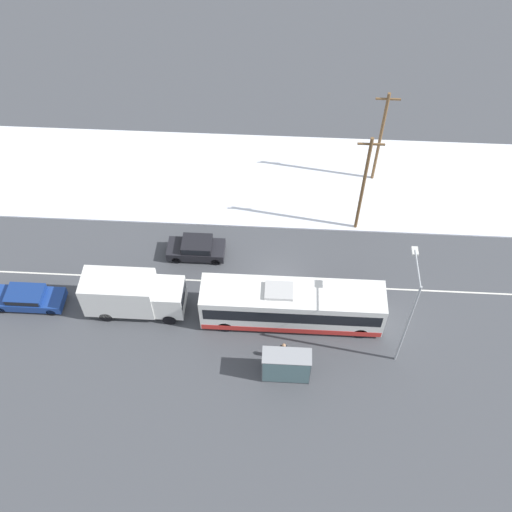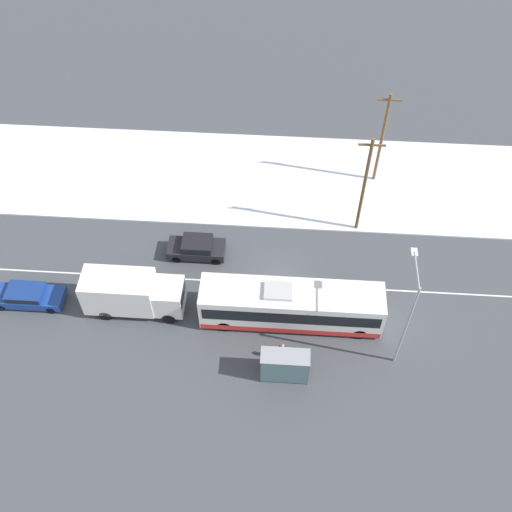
{
  "view_description": "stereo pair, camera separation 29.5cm",
  "coord_description": "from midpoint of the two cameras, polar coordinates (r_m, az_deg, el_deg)",
  "views": [
    {
      "loc": [
        -0.13,
        -24.95,
        33.89
      ],
      "look_at": [
        -1.58,
        1.31,
        1.4
      ],
      "focal_mm": 42.0,
      "sensor_mm": 36.0,
      "label": 1
    },
    {
      "loc": [
        0.17,
        -24.93,
        33.89
      ],
      "look_at": [
        -1.58,
        1.31,
        1.4
      ],
      "focal_mm": 42.0,
      "sensor_mm": 36.0,
      "label": 2
    }
  ],
  "objects": [
    {
      "name": "sedan_car",
      "position": [
        43.27,
        -5.47,
        0.84
      ],
      "size": [
        4.12,
        1.8,
        1.5
      ],
      "rotation": [
        0.0,
        0.0,
        3.14
      ],
      "color": "black",
      "rests_on": "ground_plane"
    },
    {
      "name": "box_truck",
      "position": [
        40.3,
        -11.59,
        -3.45
      ],
      "size": [
        6.6,
        2.3,
        3.16
      ],
      "color": "silver",
      "rests_on": "ground_plane"
    },
    {
      "name": "streetlamp",
      "position": [
        35.99,
        14.54,
        -4.91
      ],
      "size": [
        0.36,
        3.03,
        7.84
      ],
      "color": "#9EA3A8",
      "rests_on": "ground_plane"
    },
    {
      "name": "utility_pole_roadside",
      "position": [
        42.76,
        10.47,
        6.63
      ],
      "size": [
        1.8,
        0.24,
        8.68
      ],
      "color": "brown",
      "rests_on": "ground_plane"
    },
    {
      "name": "pedestrian_at_stop",
      "position": [
        37.98,
        2.73,
        -8.94
      ],
      "size": [
        0.61,
        0.27,
        1.7
      ],
      "color": "#23232D",
      "rests_on": "ground_plane"
    },
    {
      "name": "snow_lot",
      "position": [
        49.02,
        2.76,
        7.3
      ],
      "size": [
        80.0,
        10.6,
        0.12
      ],
      "color": "silver",
      "rests_on": "ground_plane"
    },
    {
      "name": "parked_car_near_truck",
      "position": [
        43.38,
        -20.72,
        -3.52
      ],
      "size": [
        4.74,
        1.8,
        1.32
      ],
      "color": "navy",
      "rests_on": "ground_plane"
    },
    {
      "name": "bus_shelter",
      "position": [
        36.73,
        3.0,
        -10.4
      ],
      "size": [
        2.99,
        1.2,
        2.4
      ],
      "color": "gray",
      "rests_on": "ground_plane"
    },
    {
      "name": "city_bus",
      "position": [
        39.14,
        3.58,
        -4.74
      ],
      "size": [
        11.85,
        2.57,
        3.27
      ],
      "color": "white",
      "rests_on": "ground_plane"
    },
    {
      "name": "lane_marking_center",
      "position": [
        42.08,
        2.24,
        -2.69
      ],
      "size": [
        60.0,
        0.12,
        0.0
      ],
      "color": "silver",
      "rests_on": "ground_plane"
    },
    {
      "name": "ground_plane",
      "position": [
        42.08,
        2.24,
        -2.69
      ],
      "size": [
        120.0,
        120.0,
        0.0
      ],
      "primitive_type": "plane",
      "color": "#424449"
    },
    {
      "name": "utility_pole_snowlot",
      "position": [
        47.15,
        12.09,
        10.94
      ],
      "size": [
        1.8,
        0.24,
        8.29
      ],
      "color": "brown",
      "rests_on": "ground_plane"
    }
  ]
}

